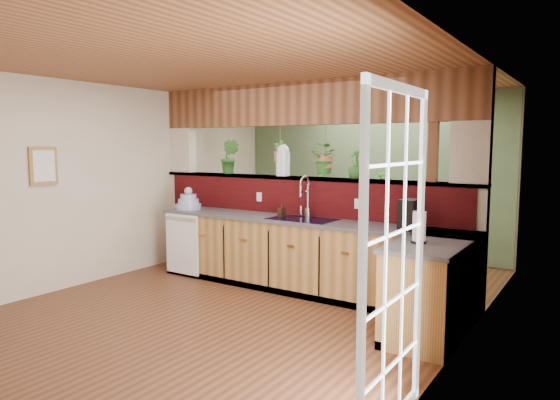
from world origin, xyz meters
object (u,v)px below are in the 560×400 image
Objects in this scene: dish_stack at (188,202)px; faucet at (305,195)px; soap_dispenser at (282,210)px; coffee_maker at (410,216)px; shelving_console at (350,224)px; paper_towel at (419,228)px; glass_jar at (283,160)px.

faucet is at bearing 7.03° from dish_stack.
coffee_maker is (1.68, -0.07, 0.06)m from soap_dispenser.
shelving_console is (-0.13, 2.25, -0.49)m from soap_dispenser.
coffee_maker is 2.99m from shelving_console.
coffee_maker is at bearing 0.40° from dish_stack.
paper_towel is (1.98, -0.72, 0.05)m from soap_dispenser.
faucet reaches higher than dish_stack.
glass_jar is 2.20m from shelving_console.
dish_stack is 3.18m from coffee_maker.
faucet reaches higher than coffee_maker.
faucet is 2.27m from shelving_console.
faucet is 1.27× the size of glass_jar.
coffee_maker is at bearing -63.76° from shelving_console.
dish_stack and paper_towel have the same top height.
glass_jar reaches higher than coffee_maker.
faucet is 3.01× the size of soap_dispenser.
glass_jar is 0.30× the size of shelving_console.
glass_jar reaches higher than dish_stack.
soap_dispenser is 0.56× the size of paper_towel.
paper_towel is (1.71, -0.84, -0.14)m from faucet.
shelving_console is (-1.80, 2.32, -0.55)m from coffee_maker.
coffee_maker reaches higher than paper_towel.
soap_dispenser is 2.31m from shelving_console.
faucet is 0.68m from glass_jar.
paper_towel is at bearing -10.13° from dish_stack.
coffee_maker reaches higher than shelving_console.
glass_jar is at bearing 154.02° from paper_towel.
coffee_maker is (1.40, -0.20, -0.13)m from faucet.
paper_towel is at bearing -66.18° from shelving_console.
dish_stack reaches higher than soap_dispenser.
paper_towel is at bearing -25.98° from glass_jar.
paper_towel is at bearing -26.25° from faucet.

